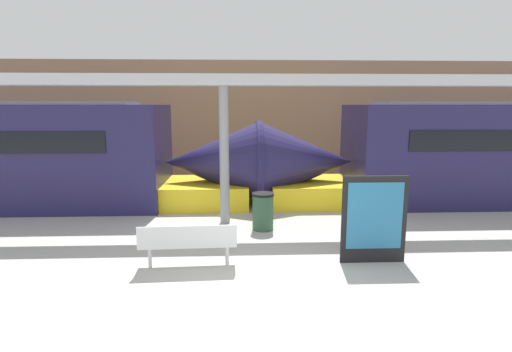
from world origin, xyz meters
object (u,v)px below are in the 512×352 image
Objects in this scene: bench_near at (188,241)px; poster_board at (374,219)px; support_column_near at (224,156)px; trash_bin at (263,211)px.

poster_board is at bearing -0.36° from bench_near.
poster_board is 4.27m from support_column_near.
support_column_near reaches higher than bench_near.
bench_near is 2.83m from trash_bin.
poster_board is (3.63, 0.13, 0.35)m from bench_near.
trash_bin is 0.53× the size of poster_board.
trash_bin reaches higher than bench_near.
bench_near is at bearing -101.31° from support_column_near.
poster_board is at bearing -43.48° from support_column_near.
trash_bin is 0.26× the size of support_column_near.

